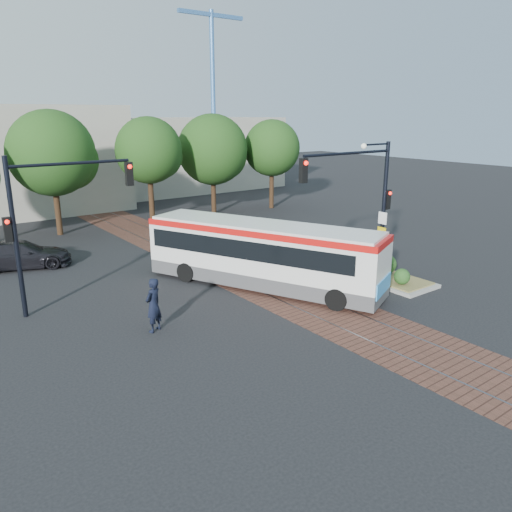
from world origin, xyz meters
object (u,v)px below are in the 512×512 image
Objects in this scene: signal_pole_main at (367,190)px; signal_pole_left at (45,212)px; city_bus at (262,252)px; traffic_island at (377,270)px; officer at (153,305)px; parked_car at (20,255)px.

signal_pole_left is (-12.23, 4.80, -0.29)m from signal_pole_main.
signal_pole_left reaches higher than city_bus.
traffic_island is 14.50m from signal_pole_left.
city_bus is at bearing 152.94° from signal_pole_main.
signal_pole_main is 10.55m from officer.
parked_car is at bearing 105.66° from city_bus.
traffic_island is 17.39m from parked_car.
traffic_island is at bearing -113.93° from parked_car.
signal_pole_main is (-0.96, 0.09, 3.83)m from traffic_island.
parked_car is at bearing 136.25° from signal_pole_main.
city_bus reaches higher than parked_car.
signal_pole_main is 3.07× the size of officer.
city_bus is 5.72m from traffic_island.
traffic_island is 1.11× the size of parked_car.
city_bus is at bearing 167.67° from officer.
parked_car is at bearing -106.01° from officer.
officer is (-10.04, 0.66, -3.18)m from signal_pole_main.
signal_pole_main is (4.16, -2.12, 2.56)m from city_bus.
signal_pole_main reaches higher than traffic_island.
signal_pole_main is 16.98m from parked_car.
officer is (-5.88, -1.46, -0.62)m from city_bus.
city_bus is 1.77× the size of signal_pole_main.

